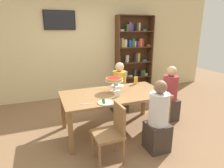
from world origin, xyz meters
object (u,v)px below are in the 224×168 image
Objects in this scene: cutlery_fork_far at (129,85)px; beer_glass_amber_tall at (136,80)px; diner_head_east at (169,97)px; salad_plate_near_diner at (117,85)px; water_glass_clear_near at (118,93)px; dining_table at (114,97)px; television at (60,20)px; diner_near_right at (158,121)px; cutlery_knife_far at (97,88)px; bookshelf at (133,53)px; deep_dish_pizza_stand at (114,80)px; cutlery_fork_near at (86,104)px; salad_plate_far_diner at (105,102)px; chair_near_left at (112,130)px; cutlery_knife_near at (153,96)px; diner_far_right at (119,91)px.

beer_glass_amber_tall is at bearing 171.35° from cutlery_fork_far.
diner_head_east is 7.33× the size of beer_glass_amber_tall.
water_glass_clear_near is (-0.21, -0.57, 0.04)m from salad_plate_near_diner.
television reaches higher than dining_table.
dining_table is 11.92× the size of beer_glass_amber_tall.
diner_near_right is 6.39× the size of cutlery_knife_far.
bookshelf is at bearing 65.05° from beer_glass_amber_tall.
diner_near_right reaches higher than deep_dish_pizza_stand.
water_glass_clear_near is at bearing 31.96° from cutlery_fork_near.
bookshelf reaches higher than water_glass_clear_near.
diner_near_right is at bearing 124.37° from cutlery_knife_far.
salad_plate_far_diner is 0.37m from water_glass_clear_near.
dining_table is at bearing -149.04° from beer_glass_amber_tall.
beer_glass_amber_tall is 0.85m from water_glass_clear_near.
chair_near_left is (0.28, -2.89, -1.57)m from television.
cutlery_fork_near is at bearing 68.41° from cutlery_knife_far.
television is at bearing 116.16° from salad_plate_near_diner.
salad_plate_near_diner is at bearing 55.94° from salad_plate_far_diner.
cutlery_knife_near is (0.53, -0.49, -0.22)m from deep_dish_pizza_stand.
cutlery_knife_far is at bearing 179.68° from beer_glass_amber_tall.
salad_plate_far_diner is 1.37× the size of cutlery_knife_near.
deep_dish_pizza_stand reaches higher than water_glass_clear_near.
diner_head_east is 1.77m from chair_near_left.
cutlery_knife_far is (-0.63, -0.38, 0.25)m from diner_far_right.
water_glass_clear_near is at bearing 32.91° from diner_near_right.
deep_dish_pizza_stand reaches higher than cutlery_fork_near.
water_glass_clear_near is 0.61m from cutlery_knife_near.
diner_far_right is 0.47m from cutlery_fork_far.
cutlery_knife_near is at bearing -109.02° from bookshelf.
deep_dish_pizza_stand reaches higher than salad_plate_far_diner.
salad_plate_near_diner is 1.04× the size of salad_plate_far_diner.
dining_table is 10.39× the size of cutlery_fork_near.
television reaches higher than cutlery_knife_near.
diner_near_right is (0.42, -0.80, -0.17)m from dining_table.
diner_head_east is 10.22× the size of water_glass_clear_near.
diner_head_east is at bearing 51.84° from cutlery_knife_near.
television reaches higher than salad_plate_near_diner.
cutlery_fork_far is (0.49, 0.37, 0.08)m from dining_table.
diner_near_right is at bearing 72.89° from cutlery_fork_far.
dining_table is 1.26m from diner_head_east.
deep_dish_pizza_stand is 1.88× the size of cutlery_fork_far.
cutlery_knife_far is (0.42, -1.72, -1.31)m from television.
bookshelf is 3.09m from cutlery_fork_near.
deep_dish_pizza_stand is 0.39m from salad_plate_near_diner.
deep_dish_pizza_stand is at bearing -121.47° from salad_plate_near_diner.
beer_glass_amber_tall is at bearing -40.03° from chair_near_left.
beer_glass_amber_tall reaches higher than cutlery_fork_far.
diner_head_east is (1.86, -2.09, -1.57)m from television.
salad_plate_far_diner reaches higher than cutlery_fork_far.
diner_head_east is at bearing -94.52° from bookshelf.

